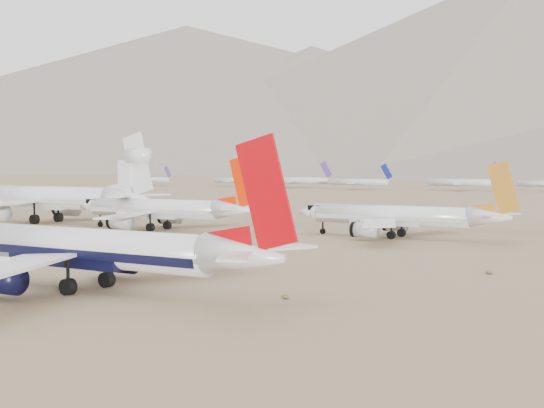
# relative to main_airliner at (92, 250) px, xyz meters

# --- Properties ---
(ground) EXTENTS (7000.00, 7000.00, 0.00)m
(ground) POSITION_rel_main_airliner_xyz_m (-3.56, 5.53, -4.73)
(ground) COLOR olive
(ground) RESTS_ON ground
(main_airliner) EXTENTS (48.80, 47.66, 17.22)m
(main_airliner) POSITION_rel_main_airliner_xyz_m (0.00, 0.00, 0.00)
(main_airliner) COLOR white
(main_airliner) RESTS_ON ground
(row2_gold_tail) EXTENTS (42.07, 41.14, 14.98)m
(row2_gold_tail) POSITION_rel_main_airliner_xyz_m (6.72, 75.73, -0.55)
(row2_gold_tail) COLOR white
(row2_gold_tail) RESTS_ON ground
(row2_orange_tail) EXTENTS (45.09, 44.11, 16.09)m
(row2_orange_tail) POSITION_rel_main_airliner_xyz_m (-43.85, 65.56, -0.22)
(row2_orange_tail) COLOR white
(row2_orange_tail) RESTS_ON ground
(row2_white_trijet) EXTENTS (60.54, 59.17, 21.45)m
(row2_white_trijet) POSITION_rel_main_airliner_xyz_m (-79.46, 67.46, 1.48)
(row2_white_trijet) COLOR white
(row2_white_trijet) RESTS_ON ground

